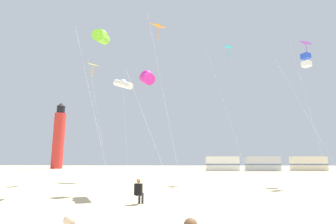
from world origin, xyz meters
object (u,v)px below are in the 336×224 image
object	(u,v)px
rv_van_silver	(262,164)
rv_van_cream	(308,164)
kite_tube_lime	(101,37)
lighthouse_distant	(59,137)
kite_diamond_gold	(93,69)
kite_diamond_violet	(306,49)
kite_tube_magenta	(147,78)
kite_diamond_orange	(159,32)
rv_van_white	(222,164)
kite_box_blue	(306,60)
kite_flyer_standing	(139,191)
kite_tube_white	(123,84)
kite_diamond_cyan	(228,53)

from	to	relation	value
rv_van_silver	rv_van_cream	world-z (taller)	same
kite_tube_lime	rv_van_silver	world-z (taller)	kite_tube_lime
lighthouse_distant	kite_diamond_gold	bearing A→B (deg)	-61.18
kite_diamond_violet	kite_tube_magenta	world-z (taller)	kite_diamond_violet
kite_diamond_orange	kite_tube_magenta	distance (m)	4.69
rv_van_white	rv_van_cream	size ratio (longest dim) A/B	1.01
kite_tube_magenta	rv_van_white	bearing A→B (deg)	74.26
kite_diamond_violet	kite_box_blue	world-z (taller)	kite_diamond_violet
kite_tube_lime	rv_van_white	xyz separation A→B (m)	(13.31, 36.93, -8.52)
kite_flyer_standing	rv_van_cream	bearing A→B (deg)	-110.27
kite_diamond_violet	kite_tube_lime	xyz separation A→B (m)	(-17.05, -8.10, -2.45)
kite_box_blue	kite_tube_lime	bearing A→B (deg)	-159.86
kite_tube_white	lighthouse_distant	size ratio (longest dim) A/B	0.64
kite_box_blue	rv_van_silver	bearing A→B (deg)	80.45
kite_diamond_violet	kite_diamond_cyan	bearing A→B (deg)	174.31
kite_diamond_cyan	kite_tube_white	size ratio (longest dim) A/B	1.25
kite_diamond_gold	rv_van_silver	world-z (taller)	kite_diamond_gold
kite_tube_lime	kite_diamond_cyan	world-z (taller)	kite_diamond_cyan
kite_flyer_standing	kite_box_blue	bearing A→B (deg)	-131.70
kite_box_blue	rv_van_white	size ratio (longest dim) A/B	1.65
lighthouse_distant	kite_diamond_violet	bearing A→B (deg)	-43.57
rv_van_silver	kite_diamond_cyan	bearing A→B (deg)	-112.55
kite_tube_lime	kite_diamond_cyan	size ratio (longest dim) A/B	0.79
kite_diamond_violet	kite_diamond_cyan	distance (m)	7.25
kite_diamond_violet	rv_van_cream	bearing A→B (deg)	66.00
kite_tube_magenta	lighthouse_distant	xyz separation A→B (m)	(-28.83, 48.65, 0.66)
kite_tube_white	kite_tube_magenta	bearing A→B (deg)	-69.39
rv_van_white	kite_diamond_violet	bearing A→B (deg)	-77.95
kite_diamond_violet	kite_diamond_gold	distance (m)	20.28
kite_flyer_standing	rv_van_silver	bearing A→B (deg)	-100.87
kite_flyer_standing	lighthouse_distant	bearing A→B (deg)	-47.46
kite_flyer_standing	kite_diamond_violet	xyz separation A→B (m)	(13.91, 11.14, 11.74)
rv_van_cream	lighthouse_distant	bearing A→B (deg)	171.87
rv_van_white	kite_tube_lime	bearing A→B (deg)	-105.18
kite_diamond_violet	kite_diamond_cyan	world-z (taller)	kite_diamond_cyan
kite_diamond_orange	lighthouse_distant	xyz separation A→B (m)	(-29.39, 46.62, -3.53)
kite_box_blue	kite_diamond_orange	world-z (taller)	kite_diamond_orange
kite_diamond_violet	lighthouse_distant	size ratio (longest dim) A/B	0.79
kite_diamond_orange	kite_tube_white	size ratio (longest dim) A/B	1.14
kite_diamond_violet	rv_van_cream	distance (m)	34.12
kite_diamond_violet	kite_tube_white	world-z (taller)	kite_diamond_violet
kite_tube_lime	rv_van_cream	world-z (taller)	kite_tube_lime
rv_van_silver	rv_van_cream	xyz separation A→B (m)	(9.25, 1.12, 0.00)
kite_diamond_gold	kite_diamond_violet	bearing A→B (deg)	1.30
kite_diamond_violet	rv_van_silver	size ratio (longest dim) A/B	2.05
kite_diamond_cyan	kite_flyer_standing	bearing A→B (deg)	-119.48
rv_van_silver	lighthouse_distant	bearing A→B (deg)	164.43
rv_van_cream	kite_box_blue	bearing A→B (deg)	-111.10
kite_flyer_standing	rv_van_cream	size ratio (longest dim) A/B	0.18
lighthouse_distant	rv_van_white	xyz separation A→B (m)	(39.16, -11.99, -6.45)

